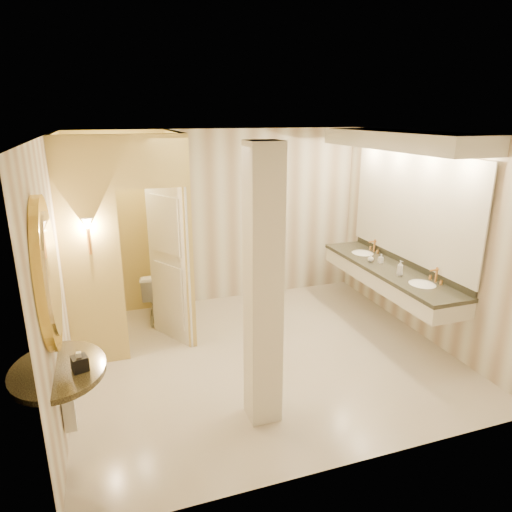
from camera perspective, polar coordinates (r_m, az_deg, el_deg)
The scene contains 16 objects.
floor at distance 5.88m, azimuth 1.00°, elevation -12.30°, with size 4.50×4.50×0.00m, color beige.
ceiling at distance 5.11m, azimuth 1.16°, elevation 15.00°, with size 4.50×4.50×0.00m, color silver.
wall_back at distance 7.20m, azimuth -4.33°, elevation 4.80°, with size 4.50×0.02×2.70m, color silver.
wall_front at distance 3.65m, azimuth 11.84°, elevation -8.36°, with size 4.50×0.02×2.70m, color silver.
wall_left at distance 5.08m, azimuth -23.58°, elevation -2.03°, with size 0.02×4.00×2.70m, color silver.
wall_right at distance 6.43m, azimuth 20.30°, elevation 2.24°, with size 0.02×4.00×2.70m, color silver.
toilet_closet at distance 6.00m, azimuth -12.30°, elevation 2.25°, with size 1.50×1.55×2.70m.
wall_sconce at distance 5.37m, azimuth -20.32°, elevation 3.60°, with size 0.14×0.14×0.42m.
vanity at distance 6.43m, azimuth 17.12°, elevation 5.10°, with size 0.75×2.79×2.09m.
console_shelf at distance 4.07m, azimuth -24.08°, elevation -6.90°, with size 0.97×0.97×1.94m.
pillar at distance 4.22m, azimuth 0.90°, elevation -4.33°, with size 0.30×0.30×2.70m, color silver.
tissue_box at distance 4.14m, azimuth -21.16°, elevation -12.41°, with size 0.12×0.12×0.12m, color black.
toilet at distance 6.86m, azimuth -12.32°, elevation -4.73°, with size 0.42×0.74×0.76m, color white.
soap_bottle_a at distance 6.73m, azimuth 15.35°, elevation -0.30°, with size 0.06×0.06×0.13m, color beige.
soap_bottle_b at distance 6.75m, azimuth 14.16°, elevation -0.26°, with size 0.08×0.08×0.11m, color silver.
soap_bottle_c at distance 6.26m, azimuth 17.57°, elevation -1.46°, with size 0.08×0.08×0.21m, color #C6B28C.
Camera 1 is at (-1.73, -4.81, 2.91)m, focal length 32.00 mm.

